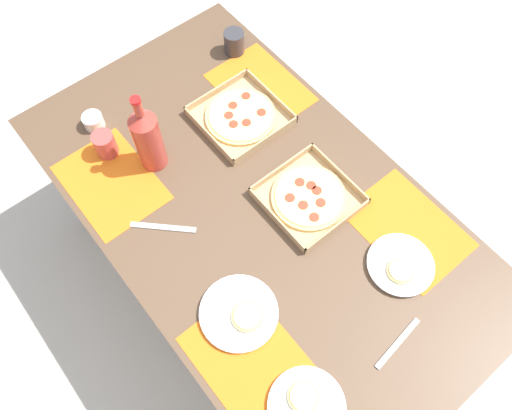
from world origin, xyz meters
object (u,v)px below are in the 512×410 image
Objects in this scene: pizza_box_edge_far at (241,116)px; plate_far_left at (306,406)px; plate_far_right at (400,266)px; cup_dark at (234,42)px; pizza_box_corner_left at (309,197)px; plate_near_left at (240,313)px; soda_bottle at (148,138)px; cup_red at (105,144)px; condiment_bowl at (93,121)px.

plate_far_left is (-0.86, 0.46, -0.00)m from pizza_box_edge_far.
cup_dark is (1.01, -0.15, 0.04)m from plate_far_right.
pizza_box_edge_far is (0.39, -0.03, -0.00)m from pizza_box_corner_left.
plate_near_left is 1.10× the size of plate_far_left.
pizza_box_corner_left is 0.35m from plate_far_right.
cup_red is at bearing 38.33° from soda_bottle.
cup_dark reaches higher than condiment_bowl.
cup_red is at bearing 98.48° from cup_dark.
pizza_box_edge_far is 1.24× the size of plate_near_left.
pizza_box_edge_far is 1.36× the size of plate_far_left.
plate_far_right is at bearing -156.88° from condiment_bowl.
cup_dark is 0.63m from cup_red.
cup_dark is (1.13, -0.64, 0.04)m from plate_far_left.
pizza_box_edge_far reaches higher than plate_far_left.
plate_far_left is at bearing 179.01° from cup_red.
plate_far_left is 0.50m from plate_far_right.
soda_bottle is at bearing -141.67° from cup_red.
cup_dark is at bearing -8.57° from plate_far_right.
pizza_box_corner_left is 1.32× the size of plate_far_left.
soda_bottle is 0.29m from condiment_bowl.
pizza_box_corner_left is 0.55m from soda_bottle.
soda_bottle is at bearing 34.87° from pizza_box_corner_left.
condiment_bowl is (0.69, 0.39, 0.01)m from pizza_box_corner_left.
plate_far_left is at bearing 172.36° from soda_bottle.
condiment_bowl is at bearing -10.10° from cup_red.
soda_bottle is at bearing -7.64° from plate_far_left.
pizza_box_corner_left and pizza_box_edge_far have the same top height.
plate_far_right is 1.02m from cup_dark.
pizza_box_edge_far is 4.03× the size of condiment_bowl.
cup_red is (0.17, 0.44, 0.03)m from pizza_box_edge_far.
plate_near_left is 0.71× the size of soda_bottle.
plate_far_right is (-0.74, -0.03, -0.00)m from pizza_box_edge_far.
pizza_box_corner_left is 3.05× the size of cup_red.
plate_far_right is at bearing -177.84° from pizza_box_edge_far.
cup_red reaches higher than plate_far_left.
pizza_box_edge_far is 0.36m from soda_bottle.
cup_dark reaches higher than plate_far_left.
pizza_box_edge_far is at bearing 145.89° from cup_dark.
cup_dark is (0.82, -0.62, 0.04)m from plate_near_left.
condiment_bowl is at bearing -1.98° from plate_far_left.
plate_far_left is 0.92m from soda_bottle.
cup_red reaches higher than condiment_bowl.
pizza_box_corner_left is 0.63m from plate_far_left.
cup_red reaches higher than pizza_box_corner_left.
cup_red is (0.57, 0.41, 0.03)m from pizza_box_corner_left.
plate_far_right is at bearing -155.17° from soda_bottle.
pizza_box_corner_left is 1.36× the size of plate_far_right.
soda_bottle is (0.90, -0.12, 0.12)m from plate_far_left.
plate_far_left is 2.31× the size of cup_red.
pizza_box_corner_left is at bearing 9.62° from plate_far_right.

